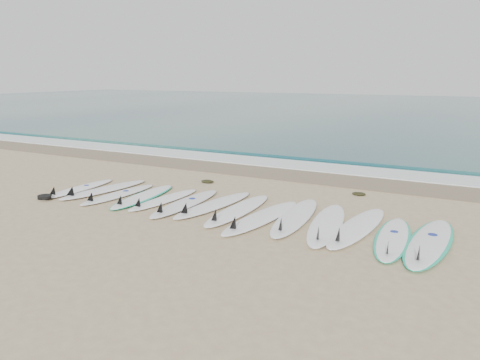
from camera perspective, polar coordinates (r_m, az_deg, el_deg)
The scene contains 22 objects.
ground at distance 10.08m, azimuth -1.89°, elevation -3.76°, with size 120.00×120.00×0.00m, color tan.
ocean at distance 41.26m, azimuth 21.36°, elevation 7.94°, with size 120.00×55.00×0.03m, color #245859.
wet_sand_band at distance 13.68m, azimuth 6.67°, elevation 0.61°, with size 120.00×1.80×0.01m, color #75654E.
foam_band at distance 14.96m, azimuth 8.63°, elevation 1.66°, with size 120.00×1.40×0.04m, color silver.
wave_crest at distance 16.36m, azimuth 10.38°, elevation 2.65°, with size 120.00×1.00×0.10m, color #245859.
surfboard_0 at distance 12.46m, azimuth -19.14°, elevation -1.00°, with size 0.54×2.31×0.29m.
surfboard_1 at distance 12.15m, azimuth -16.42°, elevation -1.13°, with size 0.93×2.63×0.33m.
surfboard_2 at distance 11.58m, azimuth -14.76°, elevation -1.72°, with size 0.62×2.36×0.30m.
surfboard_3 at distance 11.27m, azimuth -11.81°, elevation -1.99°, with size 0.84×2.51×0.31m.
surfboard_4 at distance 10.89m, azimuth -9.41°, elevation -2.39°, with size 0.65×2.32×0.29m.
surfboard_5 at distance 10.49m, azimuth -6.82°, elevation -2.84°, with size 0.63×2.65×0.34m.
surfboard_6 at distance 10.31m, azimuth -3.39°, elevation -3.05°, with size 0.87×2.70×0.34m.
surfboard_7 at distance 9.89m, azimuth -0.38°, elevation -3.71°, with size 0.59×2.73×0.35m.
surfboard_8 at distance 9.40m, azimuth 2.49°, elevation -4.59°, with size 0.85×2.84×0.36m.
surfboard_9 at distance 9.49m, azimuth 6.66°, elevation -4.50°, with size 0.90×2.90×0.37m.
surfboard_10 at distance 9.13m, azimuth 10.47°, elevation -5.33°, with size 1.02×2.88×0.36m.
surfboard_11 at distance 9.07m, azimuth 14.00°, elevation -5.63°, with size 0.80×2.88×0.36m.
surfboard_12 at distance 8.71m, azimuth 18.11°, elevation -6.77°, with size 0.80×2.52×0.32m.
surfboard_13 at distance 8.70m, azimuth 22.08°, elevation -7.05°, with size 0.84×2.90×0.36m.
seaweed_near at distance 12.68m, azimuth -4.00°, elevation -0.17°, with size 0.36×0.28×0.07m, color black.
seaweed_far at distance 11.71m, azimuth 14.30°, elevation -1.64°, with size 0.34×0.26×0.07m, color black.
leash_coil at distance 11.91m, azimuth -22.67°, elevation -1.92°, with size 0.46×0.36×0.11m.
Camera 1 is at (4.81, -8.38, 2.87)m, focal length 35.00 mm.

